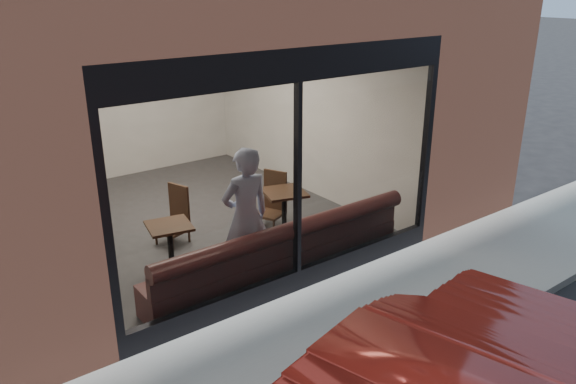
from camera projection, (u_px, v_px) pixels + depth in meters
ground at (413, 368)px, 6.05m from camera, size 120.00×120.00×0.00m
sidewalk_near at (350, 325)px, 6.80m from camera, size 40.00×2.00×0.01m
kerb_near at (417, 365)px, 6.00m from camera, size 40.00×0.10×0.12m
host_building_pier_right at (269, 83)px, 13.58m from camera, size 2.50×12.00×3.20m
host_building_backfill at (73, 82)px, 13.71m from camera, size 5.00×6.00×3.20m
cafe_floor at (193, 219)px, 9.78m from camera, size 6.00×6.00×0.00m
cafe_ceiling at (181, 31)px, 8.66m from camera, size 6.00×6.00×0.00m
cafe_wall_back at (119, 102)px, 11.46m from camera, size 5.00×0.00×5.00m
cafe_wall_left at (27, 158)px, 7.82m from camera, size 0.00×6.00×6.00m
cafe_wall_right at (306, 111)px, 10.63m from camera, size 0.00×6.00×6.00m
storefront_kick at (297, 280)px, 7.53m from camera, size 5.00×0.10×0.30m
storefront_header at (298, 64)px, 6.53m from camera, size 5.00×0.10×0.40m
storefront_mullion at (298, 182)px, 7.04m from camera, size 0.06×0.10×2.50m
storefront_glass at (299, 182)px, 7.02m from camera, size 4.80×0.00×4.80m
banquette at (279, 264)px, 7.81m from camera, size 4.00×0.55×0.45m
person at (246, 217)px, 7.49m from camera, size 0.73×0.50×1.92m
cafe_table_left at (169, 226)px, 7.75m from camera, size 0.69×0.69×0.04m
cafe_table_right at (284, 192)px, 8.97m from camera, size 0.80×0.80×0.04m
cafe_chair_left at (172, 230)px, 8.81m from camera, size 0.52×0.52×0.04m
cafe_chair_right at (270, 214)px, 9.44m from camera, size 0.57×0.57×0.04m
wall_poster at (44, 182)px, 7.46m from camera, size 0.02×0.54×0.73m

